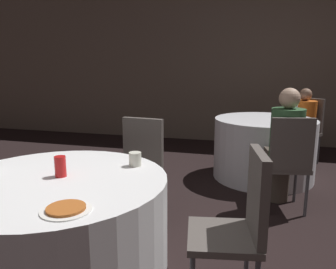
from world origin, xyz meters
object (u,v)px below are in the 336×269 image
(chair_far_south, at_px, (288,157))
(person_orange_shirt, at_px, (300,127))
(chair_far_northeast, at_px, (306,125))
(chair_near_north, at_px, (139,162))
(table_near, at_px, (60,238))
(person_green_jacket, at_px, (284,149))
(pizza_plate_near, at_px, (66,209))
(table_far, at_px, (264,148))
(bottle_far, at_px, (294,109))
(chair_near_east, at_px, (241,218))
(soda_can_red, at_px, (60,166))

(chair_far_south, xyz_separation_m, person_orange_shirt, (0.30, 1.72, -0.01))
(chair_far_northeast, relative_size, person_orange_shirt, 0.86)
(chair_near_north, xyz_separation_m, chair_far_south, (1.29, 0.53, 0.00))
(chair_near_north, bearing_deg, table_near, 90.00)
(person_green_jacket, bearing_deg, chair_near_north, -162.03)
(chair_near_north, bearing_deg, pizza_plate_near, 103.49)
(person_orange_shirt, relative_size, pizza_plate_near, 4.74)
(table_far, bearing_deg, bottle_far, 6.69)
(person_green_jacket, xyz_separation_m, pizza_plate_near, (-1.08, -2.11, 0.17))
(table_far, height_order, chair_near_north, chair_near_north)
(chair_near_east, bearing_deg, person_orange_shirt, -22.28)
(chair_near_east, xyz_separation_m, person_green_jacket, (0.33, 1.56, 0.04))
(chair_near_north, xyz_separation_m, chair_far_northeast, (1.69, 2.39, 0.00))
(person_green_jacket, bearing_deg, table_far, 90.00)
(table_far, distance_m, chair_near_east, 2.42)
(person_green_jacket, bearing_deg, bottle_far, 68.96)
(chair_far_northeast, distance_m, bottle_far, 0.91)
(table_far, xyz_separation_m, chair_far_south, (0.20, -1.01, 0.18))
(chair_near_east, relative_size, chair_far_northeast, 1.00)
(chair_near_east, height_order, bottle_far, bottle_far)
(table_far, bearing_deg, person_green_jacket, -78.95)
(table_near, xyz_separation_m, pizza_plate_near, (0.29, -0.36, 0.38))
(chair_near_east, xyz_separation_m, soda_can_red, (-1.04, -0.15, 0.26))
(chair_far_northeast, height_order, pizza_plate_near, chair_far_northeast)
(table_near, bearing_deg, person_green_jacket, 51.83)
(chair_near_north, bearing_deg, bottle_far, -125.24)
(pizza_plate_near, bearing_deg, bottle_far, 67.55)
(chair_near_east, distance_m, chair_near_north, 1.27)
(table_far, xyz_separation_m, chair_near_east, (-0.17, -2.41, 0.18))
(chair_far_northeast, bearing_deg, person_green_jacket, 111.00)
(table_near, distance_m, person_green_jacket, 2.24)
(person_green_jacket, bearing_deg, chair_far_northeast, 64.64)
(chair_far_south, relative_size, soda_can_red, 7.69)
(chair_near_east, bearing_deg, bottle_far, -21.52)
(table_near, bearing_deg, person_orange_shirt, 62.65)
(chair_far_south, bearing_deg, bottle_far, 72.24)
(person_green_jacket, distance_m, bottle_far, 0.94)
(bottle_far, bearing_deg, person_orange_shirt, 75.20)
(chair_far_south, bearing_deg, pizza_plate_near, -130.87)
(chair_far_south, distance_m, chair_far_northeast, 1.90)
(person_green_jacket, bearing_deg, table_near, -139.22)
(chair_near_north, distance_m, person_green_jacket, 1.44)
(table_near, distance_m, soda_can_red, 0.44)
(table_near, height_order, chair_near_north, chair_near_north)
(table_near, height_order, chair_near_east, chair_near_east)
(table_far, bearing_deg, chair_near_east, -93.95)
(chair_far_northeast, bearing_deg, table_near, 97.60)
(chair_far_south, height_order, person_green_jacket, person_green_jacket)
(table_near, height_order, pizza_plate_near, pizza_plate_near)
(table_near, distance_m, bottle_far, 3.09)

